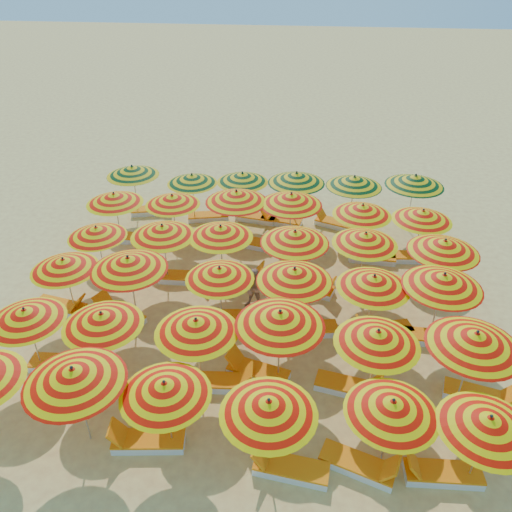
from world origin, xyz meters
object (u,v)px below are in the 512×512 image
(lounger_17, at_px, (310,288))
(beachgoer_b, at_px, (255,289))
(lounger_22, at_px, (302,247))
(lounger_26, at_px, (209,216))
(lounger_4, at_px, (63,363))
(umbrella_5, at_px, (489,423))
(lounger_13, at_px, (383,331))
(umbrella_15, at_px, (294,275))
(umbrella_31, at_px, (192,179))
(umbrella_16, at_px, (374,282))
(lounger_23, at_px, (371,257))
(lounger_25, at_px, (152,210))
(umbrella_11, at_px, (475,340))
(umbrella_28, at_px, (362,210))
(lounger_28, at_px, (280,220))
(umbrella_14, at_px, (220,273))
(lounger_27, at_px, (257,218))
(umbrella_7, at_px, (102,319))
(umbrella_30, at_px, (132,171))
(lounger_12, at_px, (308,329))
(umbrella_27, at_px, (291,199))
(umbrella_17, at_px, (443,281))
(umbrella_35, at_px, (415,181))
(umbrella_25, at_px, (172,200))
(lounger_14, at_px, (414,335))
(lounger_21, at_px, (251,242))
(umbrella_2, at_px, (165,389))
(lounger_1, at_px, (289,468))
(umbrella_13, at_px, (128,263))
(lounger_9, at_px, (62,307))
(umbrella_23, at_px, (444,246))
(umbrella_3, at_px, (269,407))
(umbrella_26, at_px, (236,196))
(lounger_20, at_px, (164,241))
(lounger_0, at_px, (147,441))
(lounger_5, at_px, (222,382))
(lounger_3, at_px, (441,473))
(lounger_11, at_px, (241,317))
(umbrella_21, at_px, (295,237))
(lounger_19, at_px, (138,238))
(umbrella_6, at_px, (25,315))
(lounger_2, at_px, (359,465))
(umbrella_19, at_px, (163,231))
(umbrella_29, at_px, (423,215))
(umbrella_18, at_px, (97,232))
(lounger_16, at_px, (240,275))
(lounger_7, at_px, (349,387))
(umbrella_10, at_px, (378,337))
(umbrella_4, at_px, (392,407))
(umbrella_32, at_px, (242,177))
(lounger_8, at_px, (480,396))
(lounger_18, at_px, (373,283))

(lounger_17, xyz_separation_m, beachgoer_b, (-1.76, -1.07, 0.58))
(lounger_22, height_order, lounger_26, same)
(lounger_17, bearing_deg, lounger_4, -129.80)
(umbrella_5, xyz_separation_m, lounger_13, (-1.41, 4.71, -1.77))
(umbrella_15, relative_size, umbrella_31, 1.09)
(lounger_4, bearing_deg, umbrella_16, 12.70)
(lounger_23, bearing_deg, umbrella_15, 60.12)
(lounger_25, bearing_deg, umbrella_11, -53.55)
(umbrella_28, bearing_deg, lounger_28, 144.09)
(umbrella_14, relative_size, lounger_27, 1.26)
(umbrella_16, bearing_deg, umbrella_7, -161.05)
(lounger_26, bearing_deg, umbrella_28, -33.51)
(lounger_23, height_order, lounger_28, same)
(umbrella_30, relative_size, lounger_12, 1.35)
(umbrella_28, bearing_deg, umbrella_27, 174.71)
(umbrella_17, xyz_separation_m, umbrella_35, (0.24, 6.75, 0.04))
(umbrella_25, relative_size, lounger_14, 1.53)
(umbrella_11, bearing_deg, lounger_21, 131.48)
(umbrella_2, height_order, umbrella_25, umbrella_25)
(lounger_1, xyz_separation_m, lounger_27, (-2.02, 11.68, 0.00))
(umbrella_13, bearing_deg, umbrella_17, 1.15)
(lounger_9, relative_size, lounger_27, 1.00)
(umbrella_23, bearing_deg, umbrella_2, -137.94)
(umbrella_3, relative_size, umbrella_30, 0.97)
(umbrella_2, height_order, umbrella_26, umbrella_26)
(umbrella_11, bearing_deg, lounger_20, 144.77)
(lounger_0, bearing_deg, lounger_5, -132.93)
(umbrella_14, xyz_separation_m, umbrella_16, (4.45, -0.01, 0.06))
(lounger_3, relative_size, lounger_11, 0.98)
(umbrella_21, distance_m, lounger_23, 4.04)
(lounger_5, relative_size, lounger_19, 1.02)
(umbrella_6, distance_m, umbrella_28, 11.42)
(lounger_2, distance_m, lounger_21, 10.07)
(umbrella_13, xyz_separation_m, umbrella_19, (0.42, 2.18, -0.12))
(lounger_2, distance_m, lounger_14, 4.96)
(umbrella_29, height_order, lounger_23, umbrella_29)
(umbrella_18, distance_m, umbrella_23, 11.33)
(umbrella_30, xyz_separation_m, lounger_16, (5.10, -4.34, -1.87))
(umbrella_5, xyz_separation_m, umbrella_29, (0.14, 8.92, 0.04))
(umbrella_11, distance_m, umbrella_18, 12.01)
(umbrella_18, relative_size, lounger_7, 1.34)
(umbrella_5, bearing_deg, umbrella_29, 89.11)
(umbrella_27, xyz_separation_m, lounger_23, (3.07, -0.48, -1.99))
(umbrella_10, xyz_separation_m, lounger_21, (-4.00, 7.10, -1.84))
(lounger_21, bearing_deg, umbrella_4, 128.22)
(umbrella_16, relative_size, umbrella_32, 1.15)
(umbrella_18, distance_m, lounger_27, 7.03)
(lounger_1, bearing_deg, lounger_8, -143.99)
(umbrella_25, distance_m, lounger_18, 7.94)
(umbrella_28, xyz_separation_m, lounger_2, (-0.46, -9.07, -1.83))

